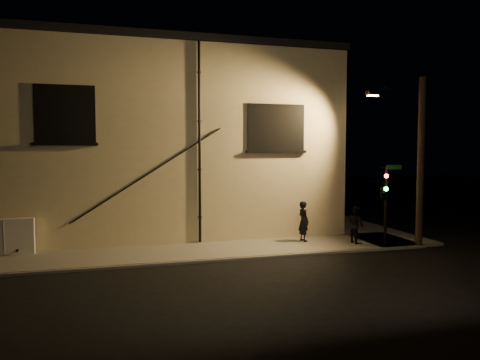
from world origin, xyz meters
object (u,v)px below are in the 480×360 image
object	(u,v)px
traffic_signal	(383,192)
streetlamp_pole	(418,157)
utility_cabinet	(5,237)
pedestrian_b	(356,224)
pedestrian_a	(304,221)

from	to	relation	value
traffic_signal	streetlamp_pole	distance (m)	2.06
utility_cabinet	streetlamp_pole	distance (m)	16.40
pedestrian_b	streetlamp_pole	distance (m)	3.73
utility_cabinet	pedestrian_a	distance (m)	11.74
traffic_signal	streetlamp_pole	world-z (taller)	streetlamp_pole
utility_cabinet	pedestrian_b	bearing A→B (deg)	-6.88
utility_cabinet	pedestrian_b	world-z (taller)	pedestrian_b
pedestrian_a	traffic_signal	xyz separation A→B (m)	(2.71, -1.76, 1.34)
pedestrian_b	streetlamp_pole	world-z (taller)	streetlamp_pole
pedestrian_b	traffic_signal	size ratio (longest dim) A/B	0.48
utility_cabinet	streetlamp_pole	size ratio (longest dim) A/B	0.30
traffic_signal	utility_cabinet	bearing A→B (deg)	170.48
pedestrian_a	traffic_signal	bearing A→B (deg)	-130.70
traffic_signal	pedestrian_a	bearing A→B (deg)	147.10
pedestrian_b	utility_cabinet	bearing A→B (deg)	79.05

